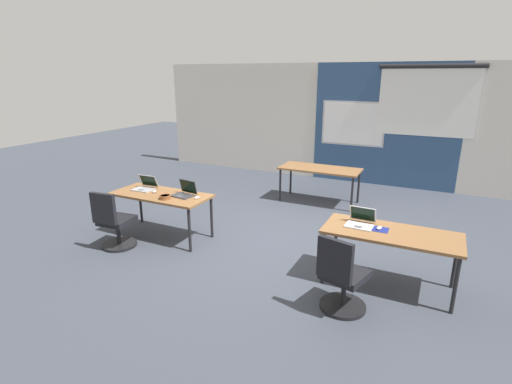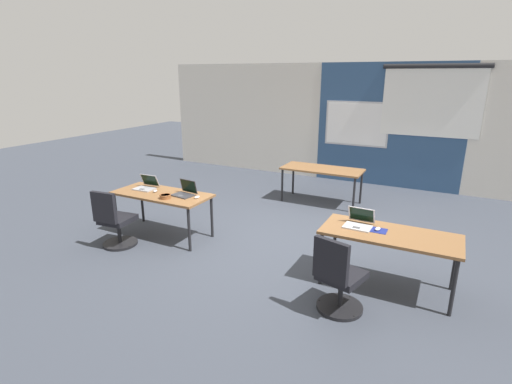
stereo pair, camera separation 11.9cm
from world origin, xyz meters
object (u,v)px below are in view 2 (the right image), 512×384
(desk_near_left, at_px, (162,197))
(desk_far_center, at_px, (322,171))
(mouse_near_left_end, at_px, (155,191))
(mouse_near_left_inner, at_px, (197,197))
(desk_near_right, at_px, (389,238))
(laptop_near_left_end, at_px, (146,186))
(laptop_near_left_inner, at_px, (185,192))
(laptop_near_right_inner, at_px, (359,222))
(chair_near_left_end, at_px, (115,224))
(chair_near_right_inner, at_px, (338,281))
(mouse_near_right_inner, at_px, (378,229))
(snack_bowl, at_px, (165,196))

(desk_near_left, relative_size, desk_far_center, 1.00)
(mouse_near_left_end, bearing_deg, mouse_near_left_inner, 3.10)
(desk_near_right, xyz_separation_m, laptop_near_left_end, (-3.90, 0.08, 0.11))
(laptop_near_left_end, height_order, laptop_near_left_inner, laptop_near_left_inner)
(mouse_near_left_end, bearing_deg, laptop_near_right_inner, 0.85)
(mouse_near_left_end, height_order, chair_near_left_end, chair_near_left_end)
(desk_near_right, relative_size, laptop_near_left_inner, 4.37)
(laptop_near_right_inner, height_order, mouse_near_left_inner, laptop_near_right_inner)
(chair_near_right_inner, height_order, mouse_near_left_end, chair_near_right_inner)
(chair_near_left_end, bearing_deg, mouse_near_right_inner, -175.39)
(desk_far_center, xyz_separation_m, laptop_near_left_end, (-2.15, -2.72, 0.11))
(desk_far_center, height_order, chair_near_right_inner, chair_near_right_inner)
(chair_near_left_end, bearing_deg, chair_near_right_inner, 172.17)
(laptop_near_right_inner, relative_size, chair_near_right_inner, 0.37)
(desk_near_right, distance_m, chair_near_right_inner, 0.92)
(laptop_near_left_end, relative_size, chair_near_left_end, 0.38)
(desk_near_right, bearing_deg, snack_bowl, -176.79)
(desk_far_center, bearing_deg, desk_near_left, -122.01)
(desk_near_right, height_order, laptop_near_left_end, laptop_near_left_end)
(laptop_near_right_inner, bearing_deg, mouse_near_right_inner, -5.30)
(chair_near_right_inner, height_order, laptop_near_left_inner, laptop_near_left_inner)
(chair_near_left_end, height_order, snack_bowl, chair_near_left_end)
(desk_far_center, distance_m, chair_near_right_inner, 3.85)
(laptop_near_left_inner, bearing_deg, chair_near_right_inner, -9.82)
(desk_far_center, distance_m, mouse_near_left_end, 3.37)
(laptop_near_right_inner, height_order, chair_near_right_inner, laptop_near_right_inner)
(mouse_near_right_inner, relative_size, laptop_near_left_end, 0.31)
(snack_bowl, bearing_deg, laptop_near_left_end, 157.24)
(desk_near_left, relative_size, laptop_near_left_inner, 4.37)
(desk_near_left, relative_size, mouse_near_left_inner, 15.02)
(snack_bowl, bearing_deg, laptop_near_right_inner, 4.62)
(laptop_near_right_inner, distance_m, chair_near_left_end, 3.57)
(laptop_near_right_inner, bearing_deg, mouse_near_left_inner, -177.23)
(mouse_near_left_end, bearing_deg, chair_near_right_inner, -13.70)
(desk_near_right, bearing_deg, chair_near_right_inner, -116.07)
(laptop_near_right_inner, distance_m, mouse_near_left_inner, 2.46)
(desk_far_center, height_order, mouse_near_left_end, mouse_near_left_end)
(desk_near_left, xyz_separation_m, mouse_near_left_end, (-0.13, 0.00, 0.08))
(mouse_near_left_inner, bearing_deg, snack_bowl, -151.83)
(desk_near_right, xyz_separation_m, snack_bowl, (-3.27, -0.18, 0.10))
(mouse_near_left_inner, bearing_deg, desk_far_center, 68.34)
(laptop_near_right_inner, xyz_separation_m, mouse_near_left_inner, (-2.46, -0.01, -0.03))
(laptop_near_left_end, relative_size, mouse_near_left_end, 3.06)
(desk_far_center, relative_size, mouse_near_left_end, 14.17)
(desk_far_center, bearing_deg, laptop_near_left_end, -128.28)
(laptop_near_left_inner, xyz_separation_m, mouse_near_left_inner, (0.26, -0.04, -0.03))
(desk_near_left, distance_m, laptop_near_left_end, 0.42)
(laptop_near_right_inner, distance_m, snack_bowl, 2.89)
(mouse_near_right_inner, xyz_separation_m, snack_bowl, (-3.12, -0.20, 0.01))
(desk_near_left, relative_size, mouse_near_right_inner, 14.72)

